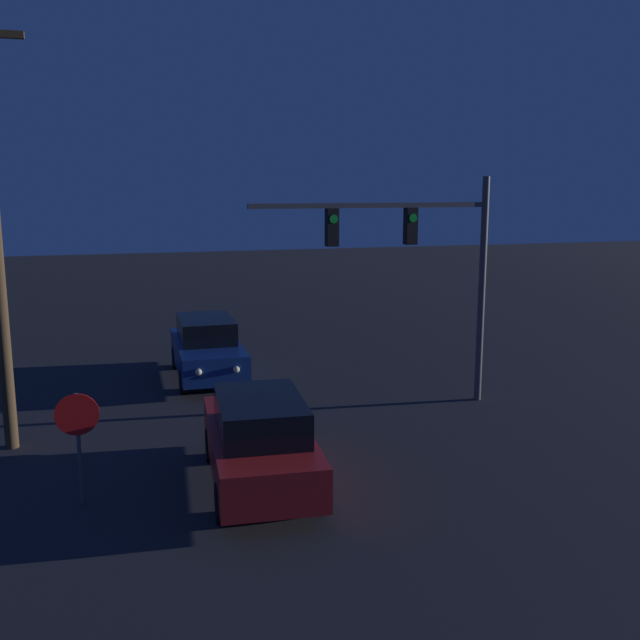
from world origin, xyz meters
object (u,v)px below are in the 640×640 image
at_px(car_far, 207,348).
at_px(traffic_signal_mast, 423,252).
at_px(stop_sign, 78,428).
at_px(car_near, 259,440).

bearing_deg(car_far, traffic_signal_mast, 140.41).
bearing_deg(stop_sign, car_near, -0.41).
height_order(car_near, stop_sign, stop_sign).
distance_m(car_near, stop_sign, 3.24).
height_order(car_near, car_far, same).
relative_size(car_near, stop_sign, 2.28).
bearing_deg(traffic_signal_mast, stop_sign, -154.89).
relative_size(car_near, car_far, 1.02).
height_order(car_near, traffic_signal_mast, traffic_signal_mast).
distance_m(car_far, traffic_signal_mast, 7.11).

